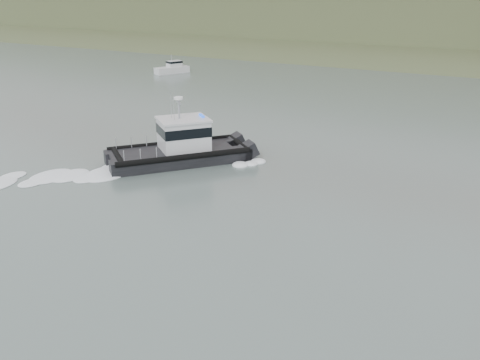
# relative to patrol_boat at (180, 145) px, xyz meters

# --- Properties ---
(ground) EXTENTS (400.00, 400.00, 0.00)m
(ground) POSITION_rel_patrol_boat_xyz_m (9.96, -15.21, -1.38)
(ground) COLOR #4F5D59
(ground) RESTS_ON ground
(patrol_boat) EXTENTS (10.41, 11.41, 5.52)m
(patrol_boat) POSITION_rel_patrol_boat_xyz_m (0.00, 0.00, 0.00)
(patrol_boat) COLOR black
(patrol_boat) RESTS_ON ground
(motorboat) EXTENTS (4.03, 5.87, 3.08)m
(motorboat) POSITION_rel_patrol_boat_xyz_m (-27.74, 37.03, -0.61)
(motorboat) COLOR silver
(motorboat) RESTS_ON ground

